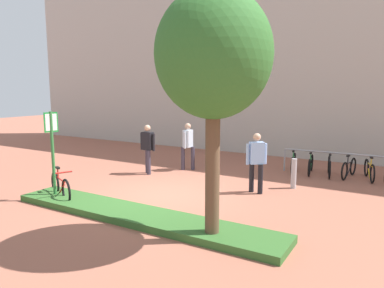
{
  "coord_description": "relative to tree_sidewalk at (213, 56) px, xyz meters",
  "views": [
    {
      "loc": [
        5.71,
        -7.97,
        2.94
      ],
      "look_at": [
        -0.47,
        2.43,
        1.1
      ],
      "focal_mm": 33.79,
      "sensor_mm": 36.0,
      "label": 1
    }
  ],
  "objects": [
    {
      "name": "parking_sign_post",
      "position": [
        -4.81,
        0.15,
        -1.98
      ],
      "size": [
        0.13,
        0.35,
        2.37
      ],
      "color": "#2D7238",
      "rests_on": "ground"
    },
    {
      "name": "planter_strip",
      "position": [
        -2.0,
        0.15,
        -3.45
      ],
      "size": [
        7.0,
        1.1,
        0.16
      ],
      "primitive_type": "cube",
      "color": "#336028",
      "rests_on": "ground"
    },
    {
      "name": "person_suited_navy",
      "position": [
        -4.53,
        3.84,
        -2.55
      ],
      "size": [
        0.61,
        0.3,
        1.72
      ],
      "color": "#383342",
      "rests_on": "ground"
    },
    {
      "name": "tree_sidewalk",
      "position": [
        0.0,
        0.0,
        0.0
      ],
      "size": [
        2.17,
        2.17,
        4.77
      ],
      "color": "brown",
      "rests_on": "ground"
    },
    {
      "name": "bollard_steel",
      "position": [
        0.36,
        4.56,
        -3.08
      ],
      "size": [
        0.16,
        0.16,
        0.9
      ],
      "primitive_type": "cylinder",
      "color": "#ADADB2",
      "rests_on": "ground"
    },
    {
      "name": "bike_at_sign",
      "position": [
        -4.74,
        0.28,
        -3.19
      ],
      "size": [
        1.56,
        0.73,
        0.86
      ],
      "color": "black",
      "rests_on": "ground"
    },
    {
      "name": "ground_plane",
      "position": [
        -2.59,
        1.96,
        -3.53
      ],
      "size": [
        60.0,
        60.0,
        0.0
      ],
      "primitive_type": "plane",
      "color": "#9E5B47"
    },
    {
      "name": "person_casual_tan",
      "position": [
        -0.43,
        3.53,
        -2.55
      ],
      "size": [
        0.49,
        0.44,
        1.72
      ],
      "color": "black",
      "rests_on": "ground"
    },
    {
      "name": "person_shirt_white",
      "position": [
        -3.65,
        5.09,
        -2.55
      ],
      "size": [
        0.43,
        0.61,
        1.72
      ],
      "color": "#383342",
      "rests_on": "ground"
    },
    {
      "name": "building_facade",
      "position": [
        -2.59,
        9.97,
        1.47
      ],
      "size": [
        28.0,
        1.2,
        10.0
      ],
      "primitive_type": "cube",
      "color": "#B2ADA3",
      "rests_on": "ground"
    },
    {
      "name": "bike_rack_cluster",
      "position": [
        1.29,
        6.81,
        -3.19
      ],
      "size": [
        3.76,
        1.67,
        0.83
      ],
      "color": "#99999E",
      "rests_on": "ground"
    }
  ]
}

